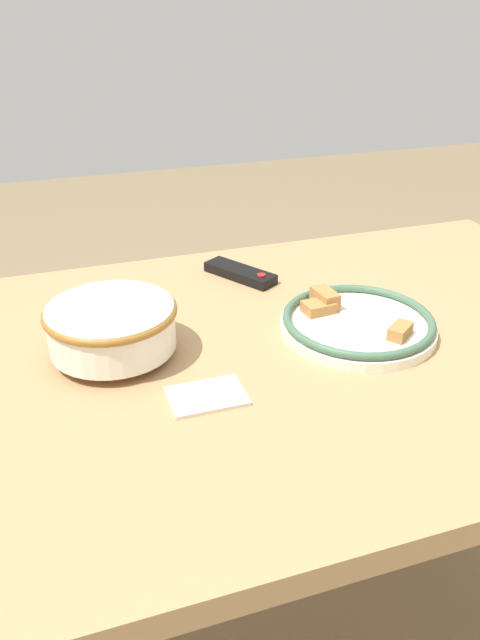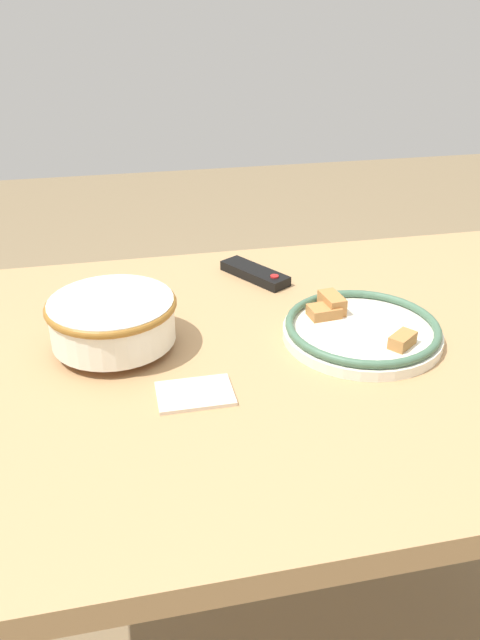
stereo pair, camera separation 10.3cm
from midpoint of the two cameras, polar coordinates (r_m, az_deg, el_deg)
ground_plane at (r=1.58m, az=5.41°, el=-26.76°), size 8.00×8.00×0.00m
dining_table at (r=1.10m, az=6.98°, el=-6.37°), size 1.37×0.87×0.75m
noodle_bowl at (r=1.03m, az=-8.78°, el=-0.05°), size 0.21×0.21×0.09m
food_plate at (r=1.09m, az=13.72°, el=-0.95°), size 0.27×0.27×0.05m
tv_remote at (r=1.29m, az=3.67°, el=4.23°), size 0.12×0.16×0.02m
folded_napkin at (r=0.92m, az=-0.93°, el=-6.85°), size 0.11×0.08×0.01m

